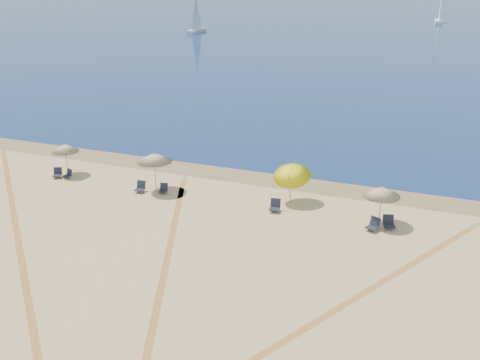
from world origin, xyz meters
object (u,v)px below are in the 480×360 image
object	(u,v)px
chair_3	(140,187)
sailboat_2	(440,10)
chair_1	(57,173)
chair_7	(389,223)
chair_5	(275,206)
chair_6	(374,225)
umbrella_1	(65,148)
umbrella_3	(292,172)
umbrella_2	(154,157)
chair_2	(68,174)
chair_4	(163,189)
sailboat_1	(196,19)
umbrella_4	(382,191)

from	to	relation	value
chair_3	sailboat_2	size ratio (longest dim) A/B	0.08
chair_1	chair_7	distance (m)	22.49
chair_5	chair_6	bearing A→B (deg)	-12.22
chair_5	chair_7	bearing A→B (deg)	-6.71
umbrella_1	chair_3	size ratio (longest dim) A/B	3.08
umbrella_3	chair_5	xyz separation A→B (m)	(-0.52, -1.61, -1.66)
sailboat_2	umbrella_2	bearing A→B (deg)	-101.67
chair_1	sailboat_2	size ratio (longest dim) A/B	0.09
chair_2	chair_7	xyz separation A→B (m)	(21.76, -0.12, 0.06)
sailboat_2	umbrella_1	bearing A→B (deg)	-105.25
umbrella_3	chair_5	size ratio (longest dim) A/B	3.42
umbrella_3	sailboat_2	bearing A→B (deg)	88.04
umbrella_2	chair_5	world-z (taller)	umbrella_2
sailboat_2	chair_4	bearing A→B (deg)	-101.32
chair_1	umbrella_2	bearing A→B (deg)	-20.57
umbrella_3	chair_3	distance (m)	9.95
umbrella_2	chair_2	xyz separation A→B (m)	(-6.77, -0.20, -2.00)
chair_7	sailboat_1	xyz separation A→B (m)	(-47.89, 77.79, 2.34)
chair_3	sailboat_1	size ratio (longest dim) A/B	0.08
umbrella_4	chair_5	bearing A→B (deg)	-175.96
chair_1	sailboat_2	bearing A→B (deg)	56.48
umbrella_4	chair_2	size ratio (longest dim) A/B	3.33
chair_3	chair_7	xyz separation A→B (m)	(15.79, 0.29, 0.02)
umbrella_2	chair_2	size ratio (longest dim) A/B	3.70
chair_3	sailboat_1	bearing A→B (deg)	105.40
chair_7	sailboat_2	xyz separation A→B (m)	(-2.29, 114.67, 2.53)
chair_3	sailboat_1	distance (m)	84.45
umbrella_4	sailboat_2	xyz separation A→B (m)	(-1.70, 114.32, 0.85)
chair_1	chair_5	xyz separation A→B (m)	(15.81, -0.01, 0.03)
umbrella_4	chair_4	size ratio (longest dim) A/B	3.43
chair_3	chair_6	size ratio (longest dim) A/B	0.84
chair_7	sailboat_2	distance (m)	114.72
sailboat_1	chair_4	bearing A→B (deg)	-64.23
chair_5	umbrella_4	bearing A→B (deg)	-3.36
umbrella_3	sailboat_1	bearing A→B (deg)	118.69
umbrella_4	chair_4	bearing A→B (deg)	-178.77
chair_2	sailboat_1	size ratio (longest dim) A/B	0.08
umbrella_3	chair_6	bearing A→B (deg)	-21.39
umbrella_1	chair_2	world-z (taller)	umbrella_1
umbrella_1	chair_2	xyz separation A→B (m)	(0.45, -0.55, -1.70)
umbrella_2	umbrella_4	world-z (taller)	umbrella_2
sailboat_2	sailboat_1	bearing A→B (deg)	-146.37
chair_3	sailboat_2	distance (m)	115.78
chair_6	umbrella_4	bearing A→B (deg)	102.74
chair_7	umbrella_2	bearing A→B (deg)	158.84
umbrella_3	chair_2	distance (m)	15.76
chair_4	sailboat_2	world-z (taller)	sailboat_2
chair_3	chair_5	world-z (taller)	chair_5
umbrella_1	sailboat_1	world-z (taller)	sailboat_1
umbrella_2	sailboat_2	bearing A→B (deg)	83.66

